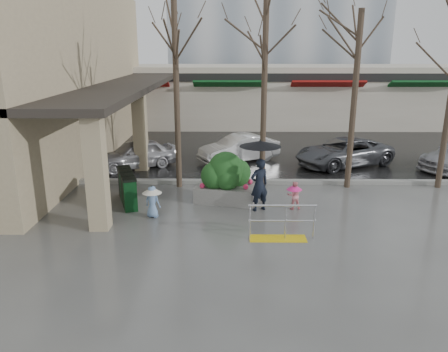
{
  "coord_description": "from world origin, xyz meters",
  "views": [
    {
      "loc": [
        -0.11,
        -12.53,
        5.2
      ],
      "look_at": [
        -0.24,
        0.64,
        1.3
      ],
      "focal_mm": 35.0,
      "sensor_mm": 36.0,
      "label": 1
    }
  ],
  "objects_px": {
    "child_pink": "(294,193)",
    "news_boxes": "(127,188)",
    "woman": "(260,168)",
    "car_c": "(344,152)",
    "child_blue": "(152,198)",
    "planter": "(226,178)",
    "tree_west": "(175,50)",
    "tree_mideast": "(358,57)",
    "car_a": "(135,154)",
    "car_b": "(239,148)",
    "tree_midwest": "(265,46)",
    "handrail": "(280,226)"
  },
  "relations": [
    {
      "from": "car_a",
      "to": "car_b",
      "type": "relative_size",
      "value": 0.97
    },
    {
      "from": "tree_west",
      "to": "tree_mideast",
      "type": "relative_size",
      "value": 1.05
    },
    {
      "from": "handrail",
      "to": "child_pink",
      "type": "bearing_deg",
      "value": 73.17
    },
    {
      "from": "woman",
      "to": "child_pink",
      "type": "distance_m",
      "value": 1.48
    },
    {
      "from": "woman",
      "to": "child_blue",
      "type": "distance_m",
      "value": 3.57
    },
    {
      "from": "planter",
      "to": "news_boxes",
      "type": "xyz_separation_m",
      "value": [
        -3.4,
        -0.16,
        -0.3
      ]
    },
    {
      "from": "handrail",
      "to": "planter",
      "type": "bearing_deg",
      "value": 116.53
    },
    {
      "from": "planter",
      "to": "news_boxes",
      "type": "height_order",
      "value": "planter"
    },
    {
      "from": "child_blue",
      "to": "car_c",
      "type": "height_order",
      "value": "car_c"
    },
    {
      "from": "handrail",
      "to": "car_b",
      "type": "xyz_separation_m",
      "value": [
        -0.96,
        8.68,
        0.25
      ]
    },
    {
      "from": "child_blue",
      "to": "woman",
      "type": "bearing_deg",
      "value": -150.37
    },
    {
      "from": "woman",
      "to": "child_blue",
      "type": "relative_size",
      "value": 2.32
    },
    {
      "from": "woman",
      "to": "child_pink",
      "type": "height_order",
      "value": "woman"
    },
    {
      "from": "tree_west",
      "to": "child_blue",
      "type": "relative_size",
      "value": 6.59
    },
    {
      "from": "child_pink",
      "to": "car_c",
      "type": "relative_size",
      "value": 0.21
    },
    {
      "from": "child_pink",
      "to": "planter",
      "type": "bearing_deg",
      "value": -19.58
    },
    {
      "from": "woman",
      "to": "tree_midwest",
      "type": "bearing_deg",
      "value": -123.39
    },
    {
      "from": "tree_west",
      "to": "car_a",
      "type": "distance_m",
      "value": 5.68
    },
    {
      "from": "tree_midwest",
      "to": "child_pink",
      "type": "xyz_separation_m",
      "value": [
        0.88,
        -2.41,
        -4.69
      ]
    },
    {
      "from": "child_pink",
      "to": "news_boxes",
      "type": "xyz_separation_m",
      "value": [
        -5.67,
        0.54,
        0.01
      ]
    },
    {
      "from": "car_b",
      "to": "car_a",
      "type": "bearing_deg",
      "value": -104.83
    },
    {
      "from": "car_c",
      "to": "tree_west",
      "type": "bearing_deg",
      "value": -90.43
    },
    {
      "from": "tree_west",
      "to": "car_b",
      "type": "height_order",
      "value": "tree_west"
    },
    {
      "from": "planter",
      "to": "car_b",
      "type": "xyz_separation_m",
      "value": [
        0.58,
        5.59,
        -0.23
      ]
    },
    {
      "from": "tree_midwest",
      "to": "woman",
      "type": "xyz_separation_m",
      "value": [
        -0.29,
        -2.53,
        -3.79
      ]
    },
    {
      "from": "car_b",
      "to": "car_c",
      "type": "distance_m",
      "value": 4.8
    },
    {
      "from": "tree_midwest",
      "to": "car_b",
      "type": "xyz_separation_m",
      "value": [
        -0.8,
        3.88,
        -4.6
      ]
    },
    {
      "from": "tree_west",
      "to": "woman",
      "type": "height_order",
      "value": "tree_west"
    },
    {
      "from": "tree_midwest",
      "to": "car_a",
      "type": "distance_m",
      "value": 7.64
    },
    {
      "from": "handrail",
      "to": "car_a",
      "type": "xyz_separation_m",
      "value": [
        -5.61,
        7.52,
        0.25
      ]
    },
    {
      "from": "planter",
      "to": "car_a",
      "type": "xyz_separation_m",
      "value": [
        -4.07,
        4.43,
        -0.23
      ]
    },
    {
      "from": "woman",
      "to": "car_a",
      "type": "distance_m",
      "value": 7.41
    },
    {
      "from": "handrail",
      "to": "car_b",
      "type": "distance_m",
      "value": 8.74
    },
    {
      "from": "tree_west",
      "to": "child_pink",
      "type": "relative_size",
      "value": 7.16
    },
    {
      "from": "woman",
      "to": "car_a",
      "type": "relative_size",
      "value": 0.65
    },
    {
      "from": "tree_mideast",
      "to": "news_boxes",
      "type": "distance_m",
      "value": 9.35
    },
    {
      "from": "news_boxes",
      "to": "car_c",
      "type": "distance_m",
      "value": 10.1
    },
    {
      "from": "car_c",
      "to": "tree_mideast",
      "type": "bearing_deg",
      "value": -36.02
    },
    {
      "from": "tree_mideast",
      "to": "news_boxes",
      "type": "xyz_separation_m",
      "value": [
        -8.09,
        -1.87,
        -4.31
      ]
    },
    {
      "from": "tree_mideast",
      "to": "child_blue",
      "type": "xyz_separation_m",
      "value": [
        -7.0,
        -3.18,
        -4.24
      ]
    },
    {
      "from": "child_blue",
      "to": "planter",
      "type": "relative_size",
      "value": 0.46
    },
    {
      "from": "handrail",
      "to": "child_blue",
      "type": "height_order",
      "value": "child_blue"
    },
    {
      "from": "tree_mideast",
      "to": "handrail",
      "type": "bearing_deg",
      "value": -123.19
    },
    {
      "from": "tree_mideast",
      "to": "news_boxes",
      "type": "bearing_deg",
      "value": -166.96
    },
    {
      "from": "planter",
      "to": "tree_midwest",
      "type": "bearing_deg",
      "value": 51.09
    },
    {
      "from": "tree_midwest",
      "to": "child_blue",
      "type": "relative_size",
      "value": 6.79
    },
    {
      "from": "woman",
      "to": "car_c",
      "type": "xyz_separation_m",
      "value": [
        4.24,
        5.74,
        -0.81
      ]
    },
    {
      "from": "woman",
      "to": "child_blue",
      "type": "xyz_separation_m",
      "value": [
        -3.41,
        -0.65,
        -0.82
      ]
    },
    {
      "from": "car_a",
      "to": "car_c",
      "type": "height_order",
      "value": "same"
    },
    {
      "from": "car_a",
      "to": "car_b",
      "type": "distance_m",
      "value": 4.79
    }
  ]
}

